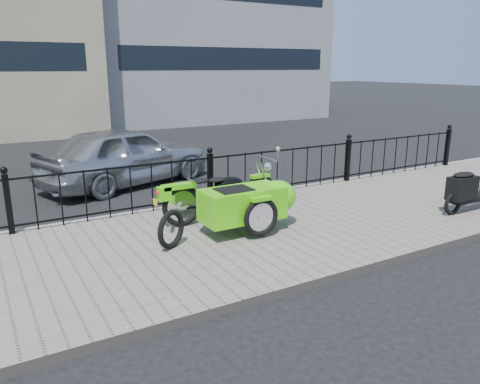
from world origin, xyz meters
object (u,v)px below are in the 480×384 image
motorcycle_sidecar (247,200)px  spare_tire (171,229)px  scooter (471,189)px  sedan_car (126,155)px

motorcycle_sidecar → spare_tire: bearing=-171.7°
motorcycle_sidecar → scooter: (3.95, -1.23, -0.06)m
motorcycle_sidecar → scooter: bearing=-17.3°
scooter → sedan_car: bearing=129.9°
scooter → spare_tire: 5.45m
scooter → sedan_car: (-4.63, 5.54, 0.16)m
spare_tire → sedan_car: sedan_car is taller
scooter → sedan_car: size_ratio=0.39×
spare_tire → sedan_car: 4.58m
spare_tire → sedan_car: bearing=80.9°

